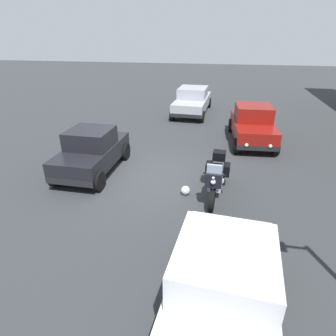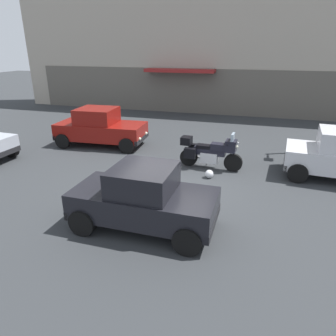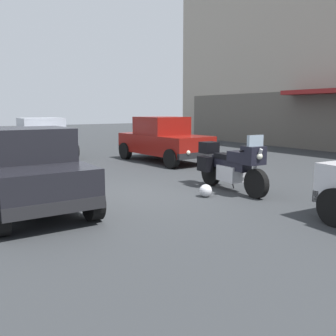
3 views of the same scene
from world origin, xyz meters
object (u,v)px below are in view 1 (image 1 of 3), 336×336
object	(u,v)px
motorcycle	(216,177)
car_wagon_end	(252,124)
helmet	(185,190)
car_sedan_far	(193,101)
car_compact_side	(92,151)
car_hatchback_near	(222,294)

from	to	relation	value
motorcycle	car_wagon_end	bearing A→B (deg)	168.09
helmet	car_wagon_end	size ratio (longest dim) A/B	0.07
car_sedan_far	car_compact_side	size ratio (longest dim) A/B	1.33
motorcycle	car_compact_side	size ratio (longest dim) A/B	0.65
car_hatchback_near	car_compact_side	size ratio (longest dim) A/B	1.14
motorcycle	helmet	xyz separation A→B (m)	(0.16, -0.88, -0.48)
helmet	motorcycle	bearing A→B (deg)	100.16
motorcycle	car_hatchback_near	size ratio (longest dim) A/B	0.57
helmet	car_compact_side	xyz separation A→B (m)	(-1.01, -3.44, 0.63)
car_wagon_end	car_sedan_far	bearing A→B (deg)	-148.40
motorcycle	car_wagon_end	xyz separation A→B (m)	(-5.05, 1.42, 0.19)
car_compact_side	helmet	bearing A→B (deg)	-105.68
motorcycle	helmet	world-z (taller)	motorcycle
car_sedan_far	car_wagon_end	size ratio (longest dim) A/B	1.18
car_sedan_far	car_wagon_end	world-z (taller)	car_wagon_end
car_sedan_far	car_wagon_end	bearing A→B (deg)	-142.01
car_sedan_far	motorcycle	bearing A→B (deg)	-166.66
helmet	car_wagon_end	bearing A→B (deg)	156.20
helmet	car_sedan_far	bearing A→B (deg)	-174.84
helmet	car_compact_side	size ratio (longest dim) A/B	0.08
car_hatchback_near	car_compact_side	xyz separation A→B (m)	(-5.27, -4.56, -0.04)
car_hatchback_near	car_sedan_far	size ratio (longest dim) A/B	0.86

